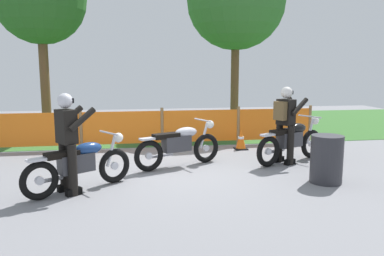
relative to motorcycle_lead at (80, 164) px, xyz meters
name	(u,v)px	position (x,y,z in m)	size (l,w,h in m)	color
ground	(172,171)	(1.70, 1.07, -0.47)	(24.00, 24.00, 0.02)	gray
grass_verge	(154,126)	(1.70, 7.21, -0.46)	(24.00, 7.48, 0.01)	#386B2D
barrier_fence	(162,127)	(1.70, 3.47, 0.08)	(8.41, 0.08, 1.05)	olive
tree_near_left	(236,1)	(4.52, 6.56, 3.87)	(3.35, 3.35, 6.03)	brown
motorcycle_lead	(80,164)	(0.00, 0.00, 0.00)	(1.74, 1.22, 0.96)	black
motorcycle_trailing	(179,145)	(1.89, 1.35, 0.01)	(1.94, 0.99, 0.98)	black
motorcycle_third	(291,141)	(4.42, 1.37, 0.02)	(1.93, 1.10, 1.00)	black
rider_lead	(68,140)	(-0.16, -0.11, 0.45)	(0.73, 0.72, 1.69)	black
rider_third	(285,121)	(4.21, 1.27, 0.49)	(0.78, 0.70, 1.69)	black
traffic_cone	(241,139)	(3.69, 2.85, -0.20)	(0.32, 0.32, 0.53)	black
spare_drum	(327,159)	(4.41, -0.23, -0.02)	(0.58, 0.58, 0.88)	#2D2D33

